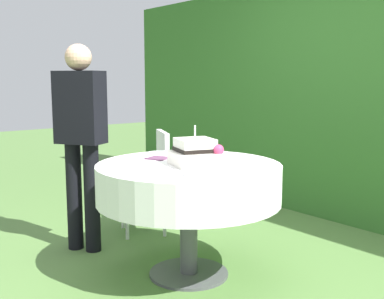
# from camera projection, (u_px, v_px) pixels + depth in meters

# --- Properties ---
(ground_plane) EXTENTS (20.00, 20.00, 0.00)m
(ground_plane) POSITION_uv_depth(u_px,v_px,m) (189.00, 274.00, 3.29)
(ground_plane) COLOR #547A3D
(foliage_hedge) EXTENTS (6.64, 0.66, 2.29)m
(foliage_hedge) POSITION_uv_depth(u_px,v_px,m) (369.00, 100.00, 4.46)
(foliage_hedge) COLOR #336628
(foliage_hedge) RESTS_ON ground_plane
(cake_table) EXTENTS (1.24, 1.24, 0.78)m
(cake_table) POSITION_uv_depth(u_px,v_px,m) (189.00, 183.00, 3.20)
(cake_table) COLOR #4C4C51
(cake_table) RESTS_ON ground_plane
(wedding_cake) EXTENTS (0.36, 0.36, 0.26)m
(wedding_cake) POSITION_uv_depth(u_px,v_px,m) (196.00, 153.00, 3.11)
(wedding_cake) COLOR white
(wedding_cake) RESTS_ON cake_table
(serving_plate_near) EXTENTS (0.14, 0.14, 0.01)m
(serving_plate_near) POSITION_uv_depth(u_px,v_px,m) (195.00, 174.00, 2.81)
(serving_plate_near) COLOR white
(serving_plate_near) RESTS_ON cake_table
(serving_plate_far) EXTENTS (0.11, 0.11, 0.01)m
(serving_plate_far) POSITION_uv_depth(u_px,v_px,m) (234.00, 155.00, 3.48)
(serving_plate_far) COLOR white
(serving_plate_far) RESTS_ON cake_table
(serving_plate_left) EXTENTS (0.14, 0.14, 0.01)m
(serving_plate_left) POSITION_uv_depth(u_px,v_px,m) (181.00, 153.00, 3.58)
(serving_plate_left) COLOR white
(serving_plate_left) RESTS_ON cake_table
(serving_plate_right) EXTENTS (0.13, 0.13, 0.01)m
(serving_plate_right) POSITION_uv_depth(u_px,v_px,m) (158.00, 153.00, 3.61)
(serving_plate_right) COLOR white
(serving_plate_right) RESTS_ON cake_table
(napkin_stack) EXTENTS (0.19, 0.19, 0.01)m
(napkin_stack) POSITION_uv_depth(u_px,v_px,m) (158.00, 158.00, 3.37)
(napkin_stack) COLOR #603856
(napkin_stack) RESTS_ON cake_table
(garden_chair) EXTENTS (0.53, 0.53, 0.89)m
(garden_chair) POSITION_uv_depth(u_px,v_px,m) (152.00, 171.00, 4.15)
(garden_chair) COLOR white
(garden_chair) RESTS_ON ground_plane
(standing_person) EXTENTS (0.41, 0.36, 1.60)m
(standing_person) POSITION_uv_depth(u_px,v_px,m) (81.00, 133.00, 3.64)
(standing_person) COLOR black
(standing_person) RESTS_ON ground_plane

